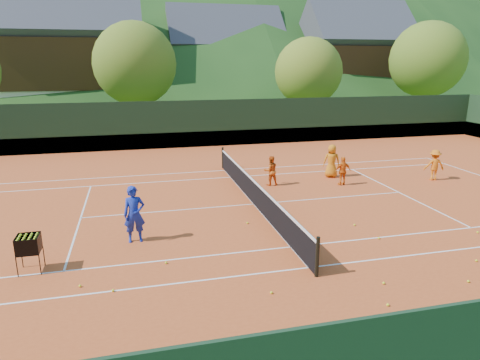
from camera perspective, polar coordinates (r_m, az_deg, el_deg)
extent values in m
plane|color=#33551A|center=(16.71, 1.87, -3.29)|extent=(400.00, 400.00, 0.00)
cube|color=#BD4A1E|center=(16.70, 1.87, -3.26)|extent=(40.00, 24.00, 0.02)
imported|color=#182A9D|center=(13.43, -13.92, -4.46)|extent=(0.67, 0.46, 1.77)
imported|color=#E95C14|center=(19.10, 4.12, 1.24)|extent=(0.66, 0.52, 1.33)
imported|color=orange|center=(19.61, 13.55, 1.18)|extent=(0.77, 0.34, 1.30)
imported|color=orange|center=(20.83, 12.12, 2.50)|extent=(0.89, 0.71, 1.58)
imported|color=orange|center=(21.85, 24.48, 1.84)|extent=(1.03, 0.74, 1.44)
sphere|color=#DBF228|center=(13.75, 28.98, -9.39)|extent=(0.07, 0.07, 0.07)
sphere|color=#DBF228|center=(10.67, 19.11, -15.45)|extent=(0.07, 0.07, 0.07)
sphere|color=#DBF228|center=(12.46, 28.16, -11.82)|extent=(0.07, 0.07, 0.07)
sphere|color=#DBF228|center=(15.76, 5.05, -4.32)|extent=(0.07, 0.07, 0.07)
sphere|color=#DBF228|center=(11.55, -20.56, -13.08)|extent=(0.07, 0.07, 0.07)
sphere|color=#DBF228|center=(11.10, -16.57, -13.93)|extent=(0.07, 0.07, 0.07)
sphere|color=#DBF228|center=(15.92, 29.11, -6.11)|extent=(0.07, 0.07, 0.07)
sphere|color=#DBF228|center=(10.61, 4.21, -14.74)|extent=(0.07, 0.07, 0.07)
sphere|color=#DBF228|center=(10.49, 27.68, -17.05)|extent=(0.07, 0.07, 0.07)
sphere|color=#DBF228|center=(14.18, 18.02, -7.39)|extent=(0.07, 0.07, 0.07)
sphere|color=#DBF228|center=(12.14, -9.82, -10.81)|extent=(0.07, 0.07, 0.07)
sphere|color=#DBF228|center=(9.59, 14.15, -18.84)|extent=(0.07, 0.07, 0.07)
sphere|color=#DBF228|center=(15.04, 15.03, -5.80)|extent=(0.07, 0.07, 0.07)
sphere|color=#DBF228|center=(9.22, 6.71, -20.01)|extent=(0.07, 0.07, 0.07)
sphere|color=#DBF228|center=(11.55, 18.62, -12.89)|extent=(0.07, 0.07, 0.07)
sphere|color=#DBF228|center=(14.71, 0.99, -5.73)|extent=(0.07, 0.07, 0.07)
cube|color=white|center=(11.92, 9.16, -11.45)|extent=(23.77, 0.06, 0.00)
cube|color=white|center=(21.81, -2.03, 1.30)|extent=(23.77, 0.06, 0.00)
cube|color=white|center=(13.06, 6.81, -8.85)|extent=(23.77, 0.06, 0.00)
cube|color=white|center=(20.52, -1.24, 0.38)|extent=(23.77, 0.06, 0.00)
cube|color=white|center=(16.27, -20.47, -4.76)|extent=(0.06, 8.23, 0.00)
cube|color=white|center=(19.37, 20.43, -1.55)|extent=(0.06, 8.23, 0.00)
cube|color=white|center=(16.70, 1.87, -3.21)|extent=(12.80, 0.06, 0.00)
cube|color=silver|center=(16.70, 1.87, -3.21)|extent=(0.06, 10.97, 0.00)
cube|color=black|center=(16.56, 1.88, -1.75)|extent=(0.03, 11.97, 0.90)
cube|color=white|center=(16.43, 1.90, -0.18)|extent=(0.05, 11.97, 0.06)
cylinder|color=black|center=(11.27, 10.27, -10.07)|extent=(0.10, 0.10, 1.10)
cylinder|color=black|center=(22.16, -2.31, 2.98)|extent=(0.10, 0.10, 1.10)
cube|color=black|center=(27.82, -4.86, 7.51)|extent=(40.00, 0.05, 3.00)
cube|color=#195929|center=(27.98, -4.81, 5.48)|extent=(40.40, 0.05, 1.00)
cylinder|color=black|center=(12.58, -27.60, -10.27)|extent=(0.02, 0.02, 0.55)
cylinder|color=black|center=(12.45, -25.12, -10.21)|extent=(0.02, 0.02, 0.55)
cylinder|color=black|center=(13.07, -27.06, -9.25)|extent=(0.02, 0.02, 0.55)
cylinder|color=black|center=(12.94, -24.67, -9.18)|extent=(0.02, 0.02, 0.55)
cube|color=black|center=(12.65, -26.26, -8.59)|extent=(0.55, 0.55, 0.02)
cube|color=black|center=(12.32, -26.65, -8.14)|extent=(0.55, 0.02, 0.45)
cube|color=black|center=(12.81, -26.14, -7.17)|extent=(0.55, 0.02, 0.45)
cube|color=black|center=(12.63, -27.61, -7.69)|extent=(0.02, 0.55, 0.45)
cube|color=black|center=(12.50, -25.15, -7.60)|extent=(0.02, 0.55, 0.45)
sphere|color=#CCE526|center=(12.36, -27.62, -7.22)|extent=(0.07, 0.07, 0.07)
sphere|color=#CCE526|center=(12.48, -27.48, -6.99)|extent=(0.07, 0.07, 0.07)
sphere|color=#CCE526|center=(12.61, -27.34, -6.76)|extent=(0.07, 0.07, 0.07)
sphere|color=#CCE526|center=(12.73, -27.21, -6.53)|extent=(0.07, 0.07, 0.07)
sphere|color=#CCE526|center=(12.33, -27.00, -7.20)|extent=(0.07, 0.07, 0.07)
sphere|color=#CCE526|center=(12.45, -26.86, -6.97)|extent=(0.07, 0.07, 0.07)
sphere|color=#CCE526|center=(12.57, -26.73, -6.73)|extent=(0.07, 0.07, 0.07)
sphere|color=#CCE526|center=(12.70, -26.61, -6.51)|extent=(0.07, 0.07, 0.07)
sphere|color=#CCE526|center=(12.29, -26.38, -7.18)|extent=(0.07, 0.07, 0.07)
sphere|color=#CCE526|center=(12.42, -26.25, -6.94)|extent=(0.07, 0.07, 0.07)
sphere|color=#CCE526|center=(12.54, -26.12, -6.71)|extent=(0.07, 0.07, 0.07)
sphere|color=#CCE526|center=(12.67, -26.00, -6.48)|extent=(0.07, 0.07, 0.07)
sphere|color=#CCE526|center=(12.26, -25.75, -7.16)|extent=(0.07, 0.07, 0.07)
sphere|color=#CCE526|center=(12.39, -25.63, -6.92)|extent=(0.07, 0.07, 0.07)
sphere|color=#CCE526|center=(12.51, -25.51, -6.69)|extent=(0.07, 0.07, 0.07)
sphere|color=#CCE526|center=(12.64, -25.39, -6.46)|extent=(0.07, 0.07, 0.07)
cube|color=beige|center=(45.74, -21.27, 9.58)|extent=(12.00, 9.00, 2.88)
cube|color=#341F0E|center=(45.57, -21.74, 14.17)|extent=(12.24, 9.18, 4.48)
cube|color=#3F3F47|center=(45.64, -22.11, 17.72)|extent=(13.80, 9.93, 9.93)
cube|color=beige|center=(50.45, -2.07, 10.87)|extent=(11.00, 8.00, 2.52)
cube|color=#341C0E|center=(50.29, -2.10, 14.53)|extent=(11.22, 8.16, 3.92)
cube|color=#3C3C43|center=(50.31, -2.13, 17.44)|extent=(12.65, 8.82, 8.82)
cube|color=beige|center=(51.49, 14.61, 10.58)|extent=(10.00, 8.00, 2.70)
cube|color=#371D0F|center=(51.34, 14.87, 14.42)|extent=(10.20, 8.16, 4.20)
cube|color=#404047|center=(51.38, 15.09, 17.42)|extent=(11.50, 8.82, 8.82)
cylinder|color=#402819|center=(35.43, -13.44, 8.75)|extent=(0.36, 0.36, 2.88)
sphere|color=#476E1D|center=(35.21, -13.83, 14.83)|extent=(6.40, 6.40, 6.40)
cylinder|color=#3E2819|center=(37.31, 8.89, 9.03)|extent=(0.36, 0.36, 2.52)
sphere|color=#4F741F|center=(37.09, 9.11, 14.08)|extent=(5.60, 5.60, 5.60)
cylinder|color=#412A1A|center=(44.13, 23.13, 9.33)|extent=(0.36, 0.36, 3.06)
sphere|color=#44701E|center=(43.96, 23.70, 14.49)|extent=(6.80, 6.80, 6.80)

